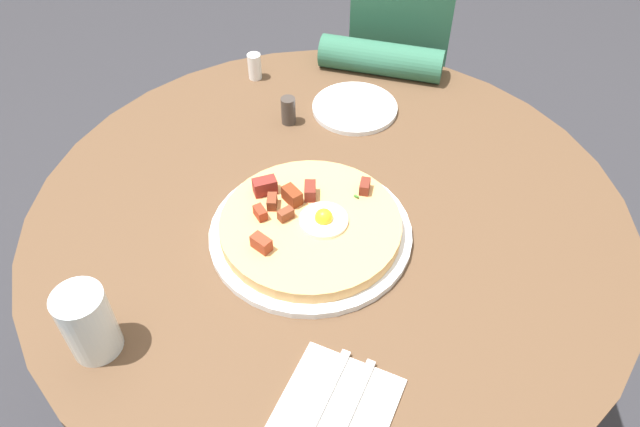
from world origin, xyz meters
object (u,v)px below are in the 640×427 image
Objects in this scene: water_glass at (88,323)px; salt_shaker at (255,66)px; bread_plate at (355,108)px; knife at (319,409)px; dining_table at (328,274)px; pepper_shaker at (288,111)px; person_seated at (394,89)px; pizza_plate at (311,233)px; breakfast_pizza at (310,224)px; fork at (346,420)px.

water_glass is 2.03× the size of salt_shaker.
knife is (0.64, 0.03, 0.00)m from bread_plate.
pepper_shaker is (-0.22, -0.11, 0.20)m from dining_table.
person_seated reaches higher than bread_plate.
breakfast_pizza reaches higher than pizza_plate.
water_glass reaches higher than pepper_shaker.
person_seated reaches higher than water_glass.
breakfast_pizza is at bearing 27.27° from knife.
fork is 0.04m from knife.
bread_plate is at bearing 21.08° from fork.
water_glass is (-0.05, -0.31, 0.05)m from knife.
pizza_plate is at bearing 27.05° from knife.
fork is 0.62m from pepper_shaker.
pepper_shaker is at bearing -21.74° from person_seated.
water_glass is at bearing -45.66° from breakfast_pizza.
person_seated is (-0.70, 0.08, -0.05)m from dining_table.
person_seated is 0.81m from breakfast_pizza.
dining_table is at bearing -6.55° from person_seated.
person_seated reaches higher than pepper_shaker.
pepper_shaker is at bearing 35.10° from salt_shaker.
pepper_shaker is (-0.29, -0.09, 0.02)m from pizza_plate.
pepper_shaker is (-0.58, -0.15, 0.02)m from knife.
pepper_shaker is at bearing 32.98° from fork.
dining_table is at bearing -2.33° from bread_plate.
salt_shaker reaches higher than dining_table.
bread_plate is 0.64m from knife.
bread_plate is at bearing -9.34° from person_seated.
person_seated is at bearing 173.45° from dining_table.
dining_table is 0.89× the size of person_seated.
breakfast_pizza is at bearing -5.62° from bread_plate.
knife is at bearing 19.00° from salt_shaker.
pizza_plate reaches higher than bread_plate.
fork is 3.28× the size of pepper_shaker.
fork is at bearing 17.37° from breakfast_pizza.
knife is 0.76m from salt_shaker.
knife is 3.28× the size of salt_shaker.
bread_plate is 0.66m from water_glass.
pizza_plate is 0.30m from pepper_shaker.
pizza_plate is 0.02m from breakfast_pizza.
pizza_plate is 2.90× the size of water_glass.
pepper_shaker reaches higher than fork.
salt_shaker is (-0.43, -0.19, 0.02)m from pizza_plate.
person_seated is 20.70× the size of pepper_shaker.
water_glass is at bearing -25.91° from bread_plate.
fork is at bearing 21.17° from salt_shaker.
breakfast_pizza is 0.30m from knife.
breakfast_pizza is 5.25× the size of pepper_shaker.
person_seated is 0.81m from pizza_plate.
pizza_plate is 1.92× the size of bread_plate.
water_glass is (-0.06, -0.35, 0.05)m from fork.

